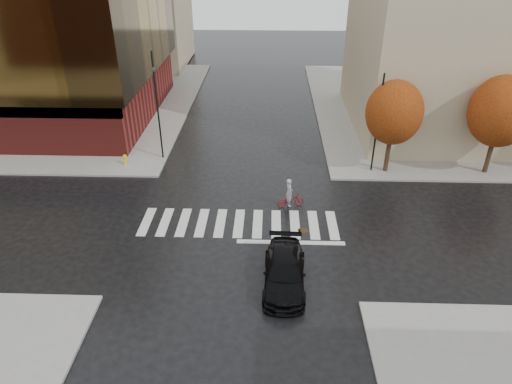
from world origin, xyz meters
TOP-DOWN VIEW (x-y plane):
  - ground at (0.00, 0.00)m, footprint 120.00×120.00m
  - sidewalk_nw at (-21.00, 21.00)m, footprint 30.00×30.00m
  - sidewalk_ne at (21.00, 21.00)m, footprint 30.00×30.00m
  - crosswalk at (0.00, 0.50)m, footprint 12.00×3.00m
  - building_ne_tan at (17.00, 17.00)m, footprint 16.00×16.00m
  - tree_ne_a at (10.00, 7.40)m, footprint 3.80×3.80m
  - tree_ne_b at (17.00, 7.40)m, footprint 4.20×4.20m
  - sedan at (2.56, -4.65)m, footprint 2.17×5.00m
  - cyclist at (3.05, 2.50)m, footprint 1.80×1.00m
  - traffic_light_nw at (-6.30, 9.00)m, footprint 0.21×0.18m
  - traffic_light_ne at (9.00, 7.42)m, footprint 0.16×0.19m
  - fire_hydrant at (-8.76, 7.71)m, footprint 0.28×0.28m
  - manhole at (3.75, -0.14)m, footprint 0.68×0.68m

SIDE VIEW (x-z plane):
  - ground at x=0.00m, z-range 0.00..0.00m
  - crosswalk at x=0.00m, z-range 0.00..0.01m
  - manhole at x=3.75m, z-range 0.00..0.01m
  - sidewalk_nw at x=-21.00m, z-range 0.00..0.15m
  - sidewalk_ne at x=21.00m, z-range 0.00..0.15m
  - fire_hydrant at x=-8.76m, z-range 0.19..0.97m
  - cyclist at x=3.05m, z-range -0.31..1.63m
  - sedan at x=2.56m, z-range 0.00..1.43m
  - traffic_light_ne at x=9.00m, z-range 0.59..7.54m
  - tree_ne_a at x=10.00m, z-range 1.20..7.71m
  - tree_ne_b at x=17.00m, z-range 1.17..8.07m
  - traffic_light_nw at x=-6.30m, z-range 0.77..8.64m
  - building_ne_tan at x=17.00m, z-range 0.15..18.15m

